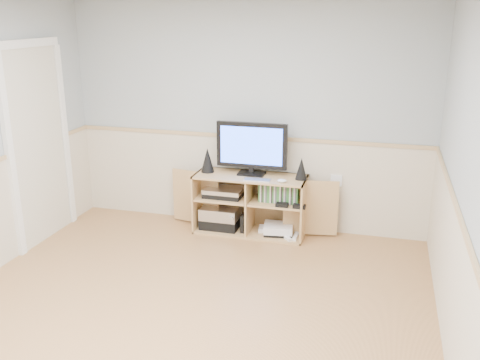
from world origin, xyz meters
name	(u,v)px	position (x,y,z in m)	size (l,w,h in m)	color
room	(166,173)	(-0.06, 0.12, 1.22)	(4.04, 4.54, 2.54)	tan
media_cabinet	(251,202)	(0.10, 2.05, 0.33)	(1.88, 0.45, 0.65)	tan
monitor	(252,147)	(0.10, 2.04, 0.96)	(0.77, 0.18, 0.57)	black
speaker_left	(207,160)	(-0.38, 2.01, 0.78)	(0.15, 0.15, 0.27)	black
speaker_right	(301,169)	(0.65, 2.01, 0.77)	(0.13, 0.13, 0.23)	black
keyboard	(257,180)	(0.21, 1.85, 0.66)	(0.27, 0.11, 0.01)	silver
mouse	(282,181)	(0.48, 1.85, 0.67)	(0.10, 0.06, 0.04)	white
av_components	(222,211)	(-0.22, 1.99, 0.22)	(0.51, 0.31, 0.47)	black
game_consoles	(277,229)	(0.42, 1.98, 0.07)	(0.46, 0.30, 0.11)	white
game_cases	(279,193)	(0.43, 1.97, 0.48)	(0.42, 0.14, 0.19)	#3F8C3F
wall_outlet	(336,180)	(1.00, 2.23, 0.60)	(0.12, 0.03, 0.12)	white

